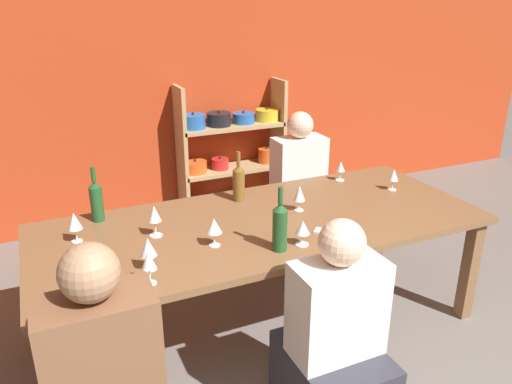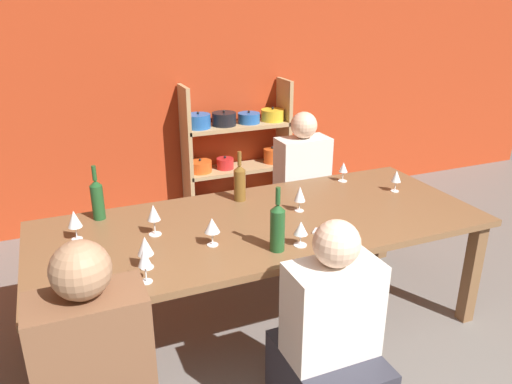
{
  "view_description": "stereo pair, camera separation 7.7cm",
  "coord_description": "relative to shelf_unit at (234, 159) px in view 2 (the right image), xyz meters",
  "views": [
    {
      "loc": [
        -1.13,
        -0.61,
        1.99
      ],
      "look_at": [
        0.03,
        1.94,
        0.89
      ],
      "focal_mm": 35.0,
      "sensor_mm": 36.0,
      "label": 1
    },
    {
      "loc": [
        -1.06,
        -0.64,
        1.99
      ],
      "look_at": [
        0.03,
        1.94,
        0.89
      ],
      "focal_mm": 35.0,
      "sensor_mm": 36.0,
      "label": 2
    }
  ],
  "objects": [
    {
      "name": "wall_back_red",
      "position": [
        -0.51,
        0.2,
        0.81
      ],
      "size": [
        8.8,
        0.06,
        2.7
      ],
      "color": "#B23819",
      "rests_on": "ground_plane"
    },
    {
      "name": "wine_glass_red_d",
      "position": [
        -1.23,
        -2.07,
        0.31
      ],
      "size": [
        0.08,
        0.08,
        0.17
      ],
      "color": "white",
      "rests_on": "dining_table"
    },
    {
      "name": "wine_glass_white_c",
      "position": [
        -0.42,
        -2.15,
        0.29
      ],
      "size": [
        0.08,
        0.08,
        0.14
      ],
      "color": "white",
      "rests_on": "dining_table"
    },
    {
      "name": "wine_glass_red_e",
      "position": [
        -1.26,
        -2.2,
        0.32
      ],
      "size": [
        0.06,
        0.06,
        0.17
      ],
      "color": "white",
      "rests_on": "dining_table"
    },
    {
      "name": "wine_glass_red_c",
      "position": [
        -1.11,
        -1.72,
        0.32
      ],
      "size": [
        0.07,
        0.07,
        0.18
      ],
      "color": "white",
      "rests_on": "dining_table"
    },
    {
      "name": "wine_glass_red_b",
      "position": [
        -0.85,
        -1.97,
        0.31
      ],
      "size": [
        0.08,
        0.08,
        0.16
      ],
      "color": "white",
      "rests_on": "dining_table"
    },
    {
      "name": "dining_table",
      "position": [
        -0.48,
        -1.79,
        0.13
      ],
      "size": [
        2.67,
        1.09,
        0.74
      ],
      "color": "brown",
      "rests_on": "ground_plane"
    },
    {
      "name": "wine_glass_empty_a",
      "position": [
        -0.21,
        -1.74,
        0.31
      ],
      "size": [
        0.07,
        0.07,
        0.16
      ],
      "color": "white",
      "rests_on": "dining_table"
    },
    {
      "name": "person_far_a",
      "position": [
        0.27,
        -0.87,
        -0.13
      ],
      "size": [
        0.42,
        0.53,
        1.15
      ],
      "rotation": [
        0.0,
        0.0,
        3.14
      ],
      "color": "#2D2D38",
      "rests_on": "ground_plane"
    },
    {
      "name": "shelf_unit",
      "position": [
        0.0,
        0.0,
        0.0
      ],
      "size": [
        1.02,
        0.3,
        1.26
      ],
      "color": "tan",
      "rests_on": "ground_plane"
    },
    {
      "name": "cell_phone",
      "position": [
        -0.22,
        -2.08,
        0.2
      ],
      "size": [
        0.16,
        0.16,
        0.01
      ],
      "color": "silver",
      "rests_on": "dining_table"
    },
    {
      "name": "wine_bottle_green",
      "position": [
        -1.38,
        -1.37,
        0.33
      ],
      "size": [
        0.07,
        0.07,
        0.34
      ],
      "color": "#1E4C23",
      "rests_on": "dining_table"
    },
    {
      "name": "person_near_b",
      "position": [
        -0.51,
        -2.64,
        -0.14
      ],
      "size": [
        0.42,
        0.53,
        1.11
      ],
      "color": "#2D2D38",
      "rests_on": "ground_plane"
    },
    {
      "name": "wine_glass_white_d",
      "position": [
        0.55,
        -1.69,
        0.3
      ],
      "size": [
        0.07,
        0.07,
        0.15
      ],
      "color": "white",
      "rests_on": "dining_table"
    },
    {
      "name": "wine_glass_red_a",
      "position": [
        0.33,
        -1.38,
        0.29
      ],
      "size": [
        0.07,
        0.07,
        0.14
      ],
      "color": "white",
      "rests_on": "dining_table"
    },
    {
      "name": "wine_glass_white_a",
      "position": [
        -1.52,
        -1.61,
        0.31
      ],
      "size": [
        0.08,
        0.08,
        0.17
      ],
      "color": "white",
      "rests_on": "dining_table"
    },
    {
      "name": "wine_bottle_dark",
      "position": [
        -0.56,
        -2.15,
        0.33
      ],
      "size": [
        0.08,
        0.08,
        0.36
      ],
      "color": "#1E4C23",
      "rests_on": "dining_table"
    },
    {
      "name": "wine_glass_white_b",
      "position": [
        -1.62,
        -2.26,
        0.32
      ],
      "size": [
        0.07,
        0.07,
        0.18
      ],
      "color": "white",
      "rests_on": "dining_table"
    },
    {
      "name": "wine_bottle_amber",
      "position": [
        -0.49,
        -1.43,
        0.32
      ],
      "size": [
        0.08,
        0.08,
        0.33
      ],
      "color": "brown",
      "rests_on": "dining_table"
    }
  ]
}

